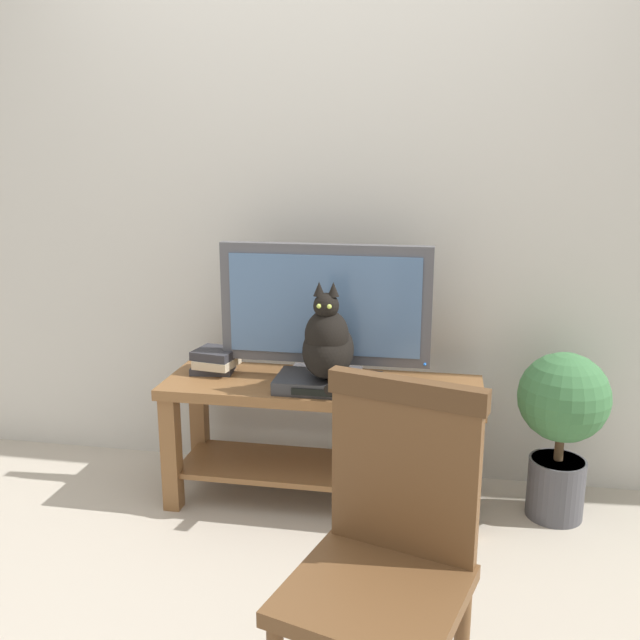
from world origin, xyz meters
The scene contains 9 objects.
ground_plane centered at (0.00, 0.00, 0.00)m, with size 12.00×12.00×0.00m, color #ADA393.
back_wall centered at (0.00, 0.89, 1.40)m, with size 7.00×0.12×2.80m, color beige.
tv_stand centered at (0.06, 0.49, 0.38)m, with size 1.32×0.44×0.54m.
tv centered at (0.06, 0.55, 0.84)m, with size 0.88×0.20×0.57m.
media_box centered at (0.10, 0.40, 0.57)m, with size 0.42×0.24×0.05m.
cat centered at (0.10, 0.39, 0.74)m, with size 0.20×0.36×0.40m.
wooden_chair centered at (0.43, -0.67, 0.54)m, with size 0.51×0.51×0.93m.
book_stack centered at (-0.42, 0.54, 0.59)m, with size 0.21×0.19×0.10m.
potted_plant centered at (1.03, 0.54, 0.43)m, with size 0.36×0.36×0.70m.
Camera 1 is at (0.53, -2.16, 1.47)m, focal length 38.25 mm.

